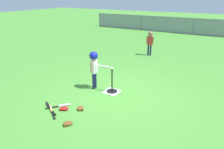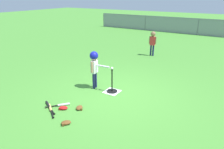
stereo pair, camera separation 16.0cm
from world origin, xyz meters
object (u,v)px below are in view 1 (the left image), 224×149
object	(u,v)px
fielder_near_right	(150,40)
spare_bat_silver	(62,106)
batter_child	(94,63)
spare_bat_wood	(51,110)
spare_bat_black	(50,107)
batting_tee	(112,88)
glove_by_plate	(68,123)
baseball_on_tee	(112,68)
glove_near_bats	(80,108)
glove_tossed_aside	(64,109)

from	to	relation	value
fielder_near_right	spare_bat_silver	xyz separation A→B (m)	(-0.22, -5.75, -0.70)
batter_child	spare_bat_silver	distance (m)	1.60
batter_child	spare_bat_wood	xyz separation A→B (m)	(-0.17, -1.67, -0.80)
spare_bat_black	batting_tee	bearing A→B (deg)	60.69
spare_bat_silver	spare_bat_black	xyz separation A→B (m)	(-0.24, -0.20, 0.00)
batter_child	glove_by_plate	bearing A→B (deg)	-72.95
baseball_on_tee	batter_child	bearing A→B (deg)	-175.23
glove_by_plate	glove_near_bats	xyz separation A→B (m)	(-0.17, 0.67, 0.00)
spare_bat_silver	spare_bat_black	world-z (taller)	same
baseball_on_tee	batter_child	world-z (taller)	batter_child
batting_tee	glove_near_bats	world-z (taller)	batting_tee
glove_by_plate	glove_tossed_aside	world-z (taller)	same
spare_bat_wood	glove_by_plate	distance (m)	0.80
spare_bat_silver	glove_tossed_aside	world-z (taller)	glove_tossed_aside
baseball_on_tee	spare_bat_black	bearing A→B (deg)	-119.31
batter_child	baseball_on_tee	bearing A→B (deg)	4.77
baseball_on_tee	spare_bat_wood	xyz separation A→B (m)	(-0.76, -1.72, -0.71)
spare_bat_silver	batting_tee	bearing A→B (deg)	64.62
spare_bat_black	glove_by_plate	xyz separation A→B (m)	(0.91, -0.34, 0.01)
batting_tee	batter_child	xyz separation A→B (m)	(-0.59, -0.05, 0.72)
spare_bat_wood	glove_tossed_aside	xyz separation A→B (m)	(0.24, 0.20, 0.01)
batting_tee	baseball_on_tee	xyz separation A→B (m)	(0.00, 0.00, 0.63)
fielder_near_right	glove_tossed_aside	bearing A→B (deg)	-90.56
baseball_on_tee	spare_bat_wood	distance (m)	2.01
fielder_near_right	spare_bat_black	distance (m)	6.01
glove_by_plate	spare_bat_wood	bearing A→B (deg)	161.91
glove_near_bats	baseball_on_tee	bearing A→B (deg)	82.44
batting_tee	baseball_on_tee	bearing A→B (deg)	90.00
baseball_on_tee	spare_bat_wood	size ratio (longest dim) A/B	0.13
glove_tossed_aside	spare_bat_wood	bearing A→B (deg)	-140.56
spare_bat_black	glove_near_bats	world-z (taller)	glove_near_bats
fielder_near_right	glove_near_bats	xyz separation A→B (m)	(0.29, -5.62, -0.70)
glove_by_plate	glove_tossed_aside	bearing A→B (deg)	139.00
fielder_near_right	glove_tossed_aside	xyz separation A→B (m)	(-0.06, -5.84, -0.70)
batter_child	spare_bat_wood	distance (m)	1.86
baseball_on_tee	spare_bat_wood	world-z (taller)	baseball_on_tee
spare_bat_black	fielder_near_right	bearing A→B (deg)	85.63
baseball_on_tee	glove_near_bats	size ratio (longest dim) A/B	0.28
baseball_on_tee	glove_tossed_aside	size ratio (longest dim) A/B	0.29
glove_by_plate	batter_child	bearing A→B (deg)	107.05
batter_child	fielder_near_right	world-z (taller)	batter_child
spare_bat_silver	fielder_near_right	bearing A→B (deg)	87.84
glove_near_bats	glove_tossed_aside	world-z (taller)	same
spare_bat_black	glove_near_bats	size ratio (longest dim) A/B	2.50
spare_bat_black	batter_child	bearing A→B (deg)	78.34
batting_tee	batter_child	size ratio (longest dim) A/B	0.60
batting_tee	fielder_near_right	bearing A→B (deg)	96.09
glove_by_plate	spare_bat_silver	bearing A→B (deg)	141.42
baseball_on_tee	glove_tossed_aside	bearing A→B (deg)	-108.82
batting_tee	glove_by_plate	bearing A→B (deg)	-90.02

